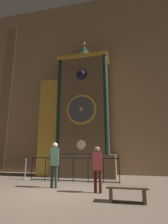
# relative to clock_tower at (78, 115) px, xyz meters

# --- Properties ---
(ground_plane) EXTENTS (28.00, 28.00, 0.00)m
(ground_plane) POSITION_rel_clock_tower_xyz_m (0.30, -4.25, -3.67)
(ground_plane) COLOR brown
(cathedral_back_wall) EXTENTS (24.00, 0.32, 13.37)m
(cathedral_back_wall) POSITION_rel_clock_tower_xyz_m (0.21, 1.32, 3.00)
(cathedral_back_wall) COLOR #997A5B
(cathedral_back_wall) RESTS_ON ground_plane
(clock_tower) EXTENTS (4.67, 1.78, 8.84)m
(clock_tower) POSITION_rel_clock_tower_xyz_m (0.00, 0.00, 0.00)
(clock_tower) COLOR brown
(clock_tower) RESTS_ON ground_plane
(railing_fence) EXTENTS (4.46, 0.05, 1.15)m
(railing_fence) POSITION_rel_clock_tower_xyz_m (0.31, -1.92, -3.04)
(railing_fence) COLOR black
(railing_fence) RESTS_ON ground_plane
(visitor_near) EXTENTS (0.38, 0.30, 1.80)m
(visitor_near) POSITION_rel_clock_tower_xyz_m (-0.07, -3.44, -2.58)
(visitor_near) COLOR #213427
(visitor_near) RESTS_ON ground_plane
(visitor_far) EXTENTS (0.39, 0.31, 1.62)m
(visitor_far) POSITION_rel_clock_tower_xyz_m (1.80, -3.91, -2.70)
(visitor_far) COLOR #461518
(visitor_far) RESTS_ON ground_plane
(stanchion_post) EXTENTS (0.28, 0.28, 1.05)m
(stanchion_post) POSITION_rel_clock_tower_xyz_m (-2.45, -1.63, -3.33)
(stanchion_post) COLOR gray
(stanchion_post) RESTS_ON ground_plane
(visitor_bench) EXTENTS (1.18, 0.40, 0.44)m
(visitor_bench) POSITION_rel_clock_tower_xyz_m (2.79, -4.90, -3.36)
(visitor_bench) COLOR brown
(visitor_bench) RESTS_ON ground_plane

